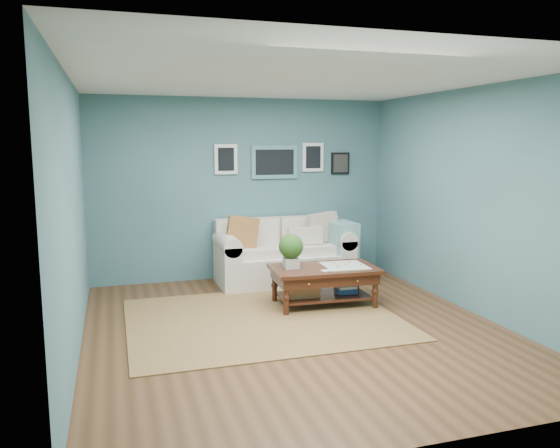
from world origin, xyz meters
name	(u,v)px	position (x,y,z in m)	size (l,w,h in m)	color
room_shell	(295,206)	(0.01, 0.06, 1.36)	(5.00, 5.02, 2.70)	brown
area_rug	(263,319)	(-0.26, 0.42, 0.01)	(3.09, 2.47, 0.01)	brown
loveseat	(289,253)	(0.58, 2.03, 0.42)	(2.01, 0.91, 1.03)	silver
coffee_table	(318,274)	(0.56, 0.75, 0.41)	(1.35, 0.83, 0.92)	black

